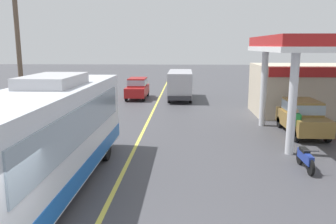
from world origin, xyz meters
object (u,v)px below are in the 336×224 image
Objects in this scene: coach_bus_main at (45,141)px; pedestrian_near_pump at (295,123)px; motorcycle_parked_forecourt at (305,158)px; car_at_pump at (302,115)px; minibus_opposing_lane at (180,82)px; car_trailing_behind_bus at (137,87)px.

pedestrian_near_pump is at bearing 33.28° from coach_bus_main.
car_at_pump is at bearing 73.15° from motorcycle_parked_forecourt.
car_at_pump is 13.54m from minibus_opposing_lane.
car_trailing_behind_bus is (-3.79, 0.18, -0.46)m from minibus_opposing_lane.
minibus_opposing_lane is 14.60m from pedestrian_near_pump.
pedestrian_near_pump is (9.74, 6.39, -0.79)m from coach_bus_main.
car_at_pump is 15.88m from car_trailing_behind_bus.
minibus_opposing_lane reaches higher than motorcycle_parked_forecourt.
pedestrian_near_pump is at bearing 78.29° from motorcycle_parked_forecourt.
car_at_pump is at bearing 62.03° from pedestrian_near_pump.
motorcycle_parked_forecourt is (4.99, -17.22, -1.03)m from minibus_opposing_lane.
pedestrian_near_pump is (5.78, -13.40, -0.54)m from minibus_opposing_lane.
motorcycle_parked_forecourt is 3.94m from pedestrian_near_pump.
motorcycle_parked_forecourt is 1.08× the size of pedestrian_near_pump.
car_trailing_behind_bus is (-9.58, 13.58, 0.08)m from pedestrian_near_pump.
minibus_opposing_lane is at bearing 106.15° from motorcycle_parked_forecourt.
coach_bus_main is 2.63× the size of car_at_pump.
minibus_opposing_lane is at bearing 113.35° from pedestrian_near_pump.
car_at_pump reaches higher than pedestrian_near_pump.
motorcycle_parked_forecourt is at bearing -73.85° from minibus_opposing_lane.
minibus_opposing_lane is (-6.63, 11.80, 0.46)m from car_at_pump.
minibus_opposing_lane is at bearing 119.35° from car_at_pump.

